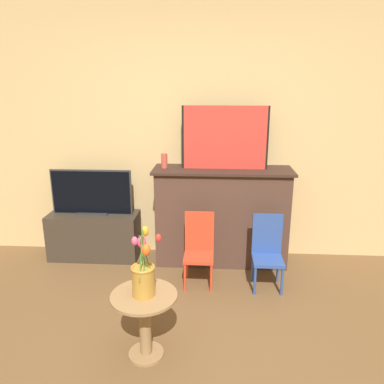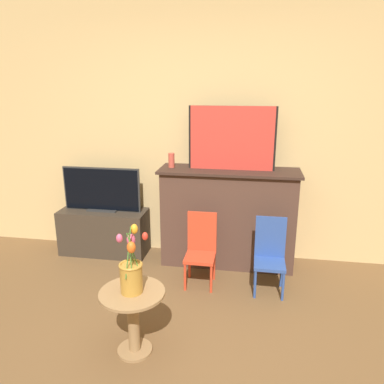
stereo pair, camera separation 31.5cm
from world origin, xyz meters
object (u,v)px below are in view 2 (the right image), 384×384
(chair_blue, at_px, (270,253))
(vase_tulips, at_px, (131,272))
(chair_red, at_px, (201,247))
(tv_monitor, at_px, (102,190))
(painting, at_px, (232,138))

(chair_blue, bearing_deg, vase_tulips, -133.12)
(chair_red, bearing_deg, tv_monitor, 157.78)
(painting, height_order, vase_tulips, painting)
(painting, bearing_deg, chair_blue, -50.66)
(tv_monitor, height_order, vase_tulips, tv_monitor)
(chair_red, xyz_separation_m, chair_blue, (0.63, -0.02, 0.00))
(painting, distance_m, vase_tulips, 1.74)
(painting, distance_m, tv_monitor, 1.50)
(tv_monitor, height_order, chair_red, tv_monitor)
(chair_red, distance_m, chair_blue, 0.63)
(tv_monitor, bearing_deg, chair_blue, -15.51)
(painting, bearing_deg, tv_monitor, 179.81)
(vase_tulips, bearing_deg, chair_blue, 46.88)
(tv_monitor, relative_size, chair_red, 1.25)
(painting, height_order, chair_red, painting)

